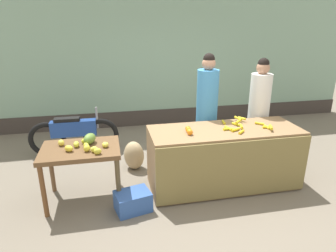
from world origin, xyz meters
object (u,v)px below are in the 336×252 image
parked_motorcycle (74,133)px  produce_crate (133,201)px  vendor_woman_white_shirt (258,112)px  vendor_woman_blue_shirt (207,112)px  produce_sack (134,155)px

parked_motorcycle → produce_crate: parked_motorcycle is taller
vendor_woman_white_shirt → vendor_woman_blue_shirt: bearing=176.9°
vendor_woman_blue_shirt → produce_sack: bearing=174.4°
vendor_woman_blue_shirt → vendor_woman_white_shirt: 0.89m
vendor_woman_blue_shirt → parked_motorcycle: size_ratio=1.17×
vendor_woman_white_shirt → produce_crate: size_ratio=4.07×
vendor_woman_blue_shirt → parked_motorcycle: vendor_woman_blue_shirt is taller
parked_motorcycle → produce_sack: size_ratio=3.36×
parked_motorcycle → produce_sack: 1.30m
produce_sack → produce_crate: bearing=-96.5°
parked_motorcycle → produce_sack: (1.01, -0.81, -0.16)m
produce_crate → produce_sack: produce_sack is taller
vendor_woman_blue_shirt → vendor_woman_white_shirt: (0.89, -0.05, -0.05)m
vendor_woman_white_shirt → produce_sack: 2.19m
produce_sack → parked_motorcycle: bearing=141.2°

